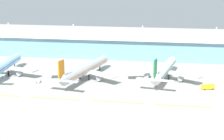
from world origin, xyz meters
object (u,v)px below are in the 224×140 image
at_px(airliner_nearest, 4,66).
at_px(baggage_cart, 38,81).
at_px(safety_cone_left_wingtip, 199,90).
at_px(safety_cone_right_wingtip, 153,86).
at_px(airliner_far_middle, 164,70).
at_px(fuel_truck, 208,86).
at_px(airliner_near_middle, 85,69).
at_px(safety_cone_nose_front, 131,88).

bearing_deg(airliner_nearest, baggage_cart, -23.86).
height_order(safety_cone_left_wingtip, safety_cone_right_wingtip, same).
height_order(baggage_cart, safety_cone_right_wingtip, baggage_cart).
distance_m(airliner_far_middle, baggage_cart, 79.40).
bearing_deg(fuel_truck, safety_cone_right_wingtip, 179.17).
relative_size(baggage_cart, fuel_truck, 0.53).
bearing_deg(airliner_far_middle, airliner_near_middle, -171.63).
height_order(baggage_cart, safety_cone_left_wingtip, baggage_cart).
bearing_deg(airliner_nearest, safety_cone_nose_front, -10.33).
xyz_separation_m(airliner_nearest, airliner_far_middle, (104.80, 7.54, 0.00)).
height_order(airliner_far_middle, safety_cone_nose_front, airliner_far_middle).
xyz_separation_m(baggage_cart, fuel_truck, (102.41, 3.30, 1.00)).
xyz_separation_m(airliner_near_middle, baggage_cart, (-26.96, -12.66, -5.19)).
height_order(safety_cone_nose_front, safety_cone_right_wingtip, same).
bearing_deg(fuel_truck, airliner_far_middle, 147.05).
distance_m(airliner_nearest, airliner_near_middle, 55.09).
bearing_deg(safety_cone_left_wingtip, airliner_far_middle, 137.11).
relative_size(airliner_near_middle, airliner_far_middle, 1.10).
xyz_separation_m(airliner_far_middle, baggage_cart, (-76.67, -19.98, -5.19)).
xyz_separation_m(airliner_far_middle, safety_cone_left_wingtip, (20.83, -19.35, -6.10)).
xyz_separation_m(airliner_far_middle, safety_cone_right_wingtip, (-5.68, -16.23, -6.10)).
relative_size(safety_cone_nose_front, safety_cone_right_wingtip, 1.00).
bearing_deg(safety_cone_nose_front, airliner_near_middle, 153.01).
bearing_deg(airliner_far_middle, baggage_cart, -165.40).
bearing_deg(fuel_truck, baggage_cart, -178.16).
height_order(fuel_truck, safety_cone_right_wingtip, fuel_truck).
distance_m(fuel_truck, safety_cone_nose_front, 44.61).
xyz_separation_m(baggage_cart, safety_cone_nose_front, (58.34, -3.33, -0.91)).
height_order(airliner_far_middle, baggage_cart, airliner_far_middle).
xyz_separation_m(airliner_nearest, airliner_near_middle, (55.09, 0.22, 0.01)).
bearing_deg(safety_cone_right_wingtip, airliner_near_middle, 168.56).
bearing_deg(airliner_near_middle, baggage_cart, -154.84).
distance_m(airliner_nearest, baggage_cart, 31.19).
bearing_deg(fuel_truck, safety_cone_nose_front, -171.45).
height_order(airliner_near_middle, safety_cone_right_wingtip, airliner_near_middle).
bearing_deg(baggage_cart, airliner_nearest, 156.14).
distance_m(airliner_near_middle, baggage_cart, 30.23).
height_order(airliner_near_middle, baggage_cart, airliner_near_middle).
relative_size(fuel_truck, safety_cone_right_wingtip, 10.93).
xyz_separation_m(airliner_near_middle, safety_cone_nose_front, (31.38, -15.98, -6.11)).
bearing_deg(airliner_nearest, safety_cone_left_wingtip, -5.37).
distance_m(baggage_cart, fuel_truck, 102.47).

